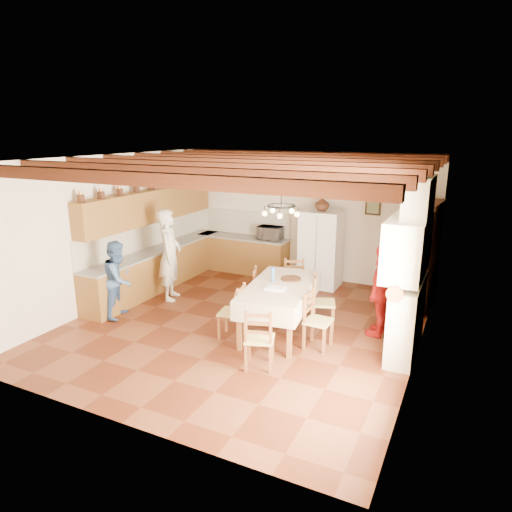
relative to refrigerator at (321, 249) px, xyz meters
The scene contains 31 objects.
floor 2.93m from the refrigerator, 101.35° to the right, with size 6.00×6.50×0.02m, color #512110.
ceiling 3.52m from the refrigerator, 101.35° to the right, with size 6.00×6.50×0.02m, color white.
wall_back 0.99m from the refrigerator, 136.63° to the left, with size 6.00×0.02×3.00m, color #F3E2C9.
wall_front 6.06m from the refrigerator, 95.24° to the right, with size 6.00×0.02×3.00m, color #F3E2C9.
wall_left 4.54m from the refrigerator, 142.41° to the right, with size 0.02×6.50×3.00m, color #F3E2C9.
wall_right 3.74m from the refrigerator, 48.09° to the right, with size 0.02×6.50×3.00m, color #F3E2C9.
ceiling_beams 3.46m from the refrigerator, 101.35° to the right, with size 6.00×6.30×0.16m, color #37160B, non-canonical shape.
lower_cabinets_left 3.69m from the refrigerator, 152.52° to the right, with size 0.60×4.30×0.86m, color brown.
lower_cabinets_back 2.16m from the refrigerator, behind, with size 2.30×0.60×0.86m, color brown.
countertop_left 3.66m from the refrigerator, 152.52° to the right, with size 0.62×4.30×0.04m, color slate.
countertop_back 2.11m from the refrigerator, behind, with size 2.34×0.62×0.04m, color slate.
backsplash_left 3.93m from the refrigerator, 154.44° to the right, with size 0.03×4.30×0.60m, color beige.
backsplash_back 2.18m from the refrigerator, 166.75° to the left, with size 2.30×0.03×0.60m, color beige.
upper_cabinets 3.90m from the refrigerator, 153.39° to the right, with size 0.35×4.20×0.70m, color brown.
fireplace 3.38m from the refrigerator, 49.50° to the right, with size 0.56×1.60×2.80m, color beige, non-canonical shape.
wall_picture 1.48m from the refrigerator, 26.08° to the left, with size 0.34×0.03×0.42m, color black.
refrigerator is the anchor object (origin of this frame).
hutch 2.24m from the refrigerator, 10.04° to the right, with size 0.49×1.18×2.13m, color #3B1910, non-canonical shape.
dining_table 2.72m from the refrigerator, 86.90° to the right, with size 1.27×2.12×0.88m.
chandelier 3.05m from the refrigerator, 86.90° to the right, with size 0.47×0.47×0.03m, color black.
chair_left_near 3.35m from the refrigerator, 98.58° to the right, with size 0.42×0.40×0.96m, color brown, non-canonical shape.
chair_left_far 2.46m from the refrigerator, 107.26° to the right, with size 0.42×0.40×0.96m, color brown, non-canonical shape.
chair_right_near 3.18m from the refrigerator, 72.47° to the right, with size 0.42×0.40×0.96m, color brown, non-canonical shape.
chair_right_far 2.34m from the refrigerator, 70.39° to the right, with size 0.42×0.40×0.96m, color brown, non-canonical shape.
chair_end_near 4.05m from the refrigerator, 84.73° to the right, with size 0.42×0.40×0.96m, color brown, non-canonical shape.
chair_end_far 1.54m from the refrigerator, 92.71° to the right, with size 0.42×0.40×0.96m, color brown, non-canonical shape.
person_man 3.37m from the refrigerator, 139.67° to the right, with size 0.70×0.46×1.91m, color silver.
person_woman_blue 4.44m from the refrigerator, 130.24° to the right, with size 0.72×0.56×1.48m, color #4367A1.
person_woman_red 2.72m from the refrigerator, 49.62° to the right, with size 0.96×0.40×1.64m, color #B21713.
microwave 1.38m from the refrigerator, behind, with size 0.58×0.39×0.32m, color silver.
fridge_vase 1.03m from the refrigerator, behind, with size 0.31×0.31×0.32m, color #3B1910.
Camera 1 is at (3.57, -6.87, 3.44)m, focal length 32.00 mm.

